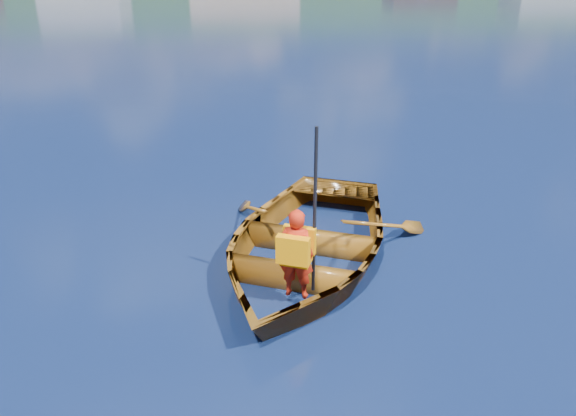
{
  "coord_description": "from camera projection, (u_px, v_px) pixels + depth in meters",
  "views": [
    {
      "loc": [
        -1.66,
        -5.62,
        3.41
      ],
      "look_at": [
        -1.35,
        0.33,
        0.71
      ],
      "focal_mm": 35.0,
      "sensor_mm": 36.0,
      "label": 1
    }
  ],
  "objects": [
    {
      "name": "ground",
      "position": [
        404.0,
        272.0,
        6.59
      ],
      "size": [
        600.0,
        600.0,
        0.0
      ],
      "color": "#123148",
      "rests_on": "ground"
    },
    {
      "name": "rowboat",
      "position": [
        305.0,
        243.0,
        6.74
      ],
      "size": [
        3.86,
        4.53,
        0.79
      ],
      "color": "brown",
      "rests_on": "ground"
    },
    {
      "name": "child_paddler",
      "position": [
        297.0,
        252.0,
        5.76
      ],
      "size": [
        0.43,
        0.42,
        1.82
      ],
      "color": "red",
      "rests_on": "ground"
    }
  ]
}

